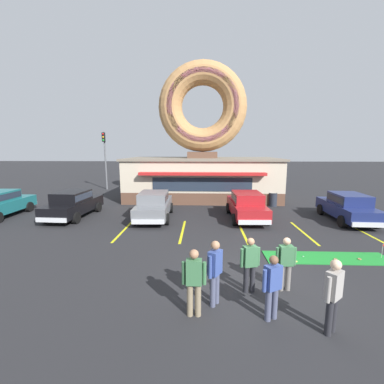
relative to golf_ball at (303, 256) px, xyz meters
name	(u,v)px	position (x,y,z in m)	size (l,w,h in m)	color
ground_plane	(254,283)	(-2.23, -1.98, -0.05)	(160.00, 160.00, 0.00)	#232326
donut_shop_building	(202,153)	(-3.87, 11.97, 3.69)	(12.30, 6.75, 10.96)	brown
putting_mat	(327,258)	(0.86, -0.02, -0.04)	(4.60, 1.14, 0.03)	#1E842D
mini_donut_near_left	(359,259)	(2.00, -0.15, 0.00)	(0.13, 0.13, 0.04)	#A5724C
mini_donut_near_right	(284,252)	(-0.60, 0.40, 0.00)	(0.13, 0.13, 0.04)	brown
mini_donut_mid_left	(296,261)	(-0.44, -0.45, 0.00)	(0.13, 0.13, 0.04)	#E5C666
mini_donut_mid_centre	(336,259)	(1.10, -0.21, 0.00)	(0.13, 0.13, 0.04)	#A5724C
golf_ball	(303,256)	(0.00, 0.00, 0.00)	(0.04, 0.04, 0.04)	white
putting_flag_pin	(384,248)	(2.95, 0.02, 0.39)	(0.13, 0.01, 0.55)	silver
car_navy	(348,206)	(4.44, 5.24, 0.82)	(2.12, 4.62, 1.60)	navy
car_red	(247,204)	(-1.24, 5.46, 0.82)	(2.07, 4.60, 1.60)	maroon
car_black	(73,203)	(-11.63, 5.46, 0.82)	(2.14, 4.64, 1.60)	black
car_grey	(154,204)	(-6.70, 5.34, 0.82)	(2.11, 4.62, 1.60)	slate
pedestrian_blue_sweater_man	(194,279)	(-4.05, -3.60, 0.91)	(0.60, 0.24, 1.72)	#7F7056
pedestrian_hooded_kid	(286,262)	(-1.45, -2.33, 0.83)	(0.59, 0.27, 1.60)	slate
pedestrian_leather_jacket_man	(272,285)	(-2.18, -3.66, 0.85)	(0.54, 0.39, 1.63)	#474C66
pedestrian_clipboard_woman	(250,262)	(-2.49, -2.46, 0.84)	(0.58, 0.33, 1.62)	#232328
pedestrian_beanie_man	(215,270)	(-3.52, -3.12, 0.94)	(0.41, 0.52, 1.77)	#474C66
pedestrian_crossing_woman	(333,293)	(-0.98, -4.10, 0.92)	(0.48, 0.43, 1.75)	#232328
trash_bin	(273,199)	(1.25, 8.96, 0.45)	(0.57, 0.57, 0.97)	#232833
traffic_light_pole	(105,153)	(-13.65, 16.29, 3.66)	(0.28, 0.47, 5.80)	#595B60
parking_stripe_far_left	(124,230)	(-7.83, 3.02, -0.05)	(0.12, 3.60, 0.01)	yellow
parking_stripe_left	(183,231)	(-4.83, 3.02, -0.05)	(0.12, 3.60, 0.01)	yellow
parking_stripe_mid_left	(242,232)	(-1.83, 3.02, -0.05)	(0.12, 3.60, 0.01)	yellow
parking_stripe_centre	(303,232)	(1.17, 3.02, -0.05)	(0.12, 3.60, 0.01)	yellow
parking_stripe_mid_right	(365,233)	(4.17, 3.02, -0.05)	(0.12, 3.60, 0.01)	yellow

